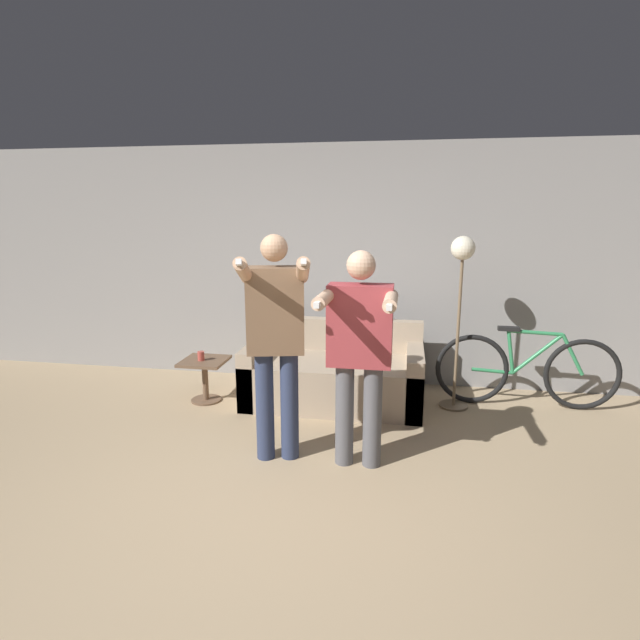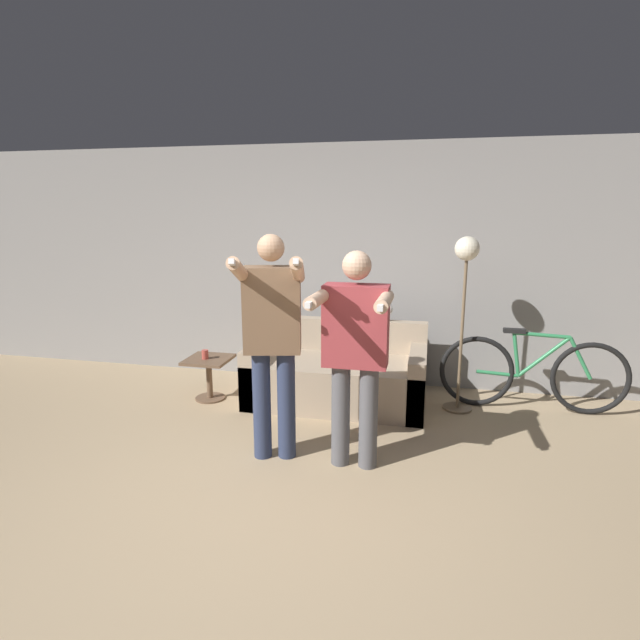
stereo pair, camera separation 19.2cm
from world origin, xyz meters
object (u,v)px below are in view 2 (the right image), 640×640
couch (337,376)px  side_table (209,370)px  bicycle (532,373)px  person_right (355,346)px  cup (205,354)px  floor_lamp (465,275)px  person_left (272,333)px  cat (376,313)px

couch → side_table: size_ratio=4.00×
bicycle → person_right: bearing=-136.2°
side_table → bicycle: bicycle is taller
side_table → couch: bearing=9.4°
couch → cup: size_ratio=18.85×
floor_lamp → cup: (-2.50, -0.30, -0.83)m
person_left → cat: 1.72m
person_right → cat: 1.61m
cup → couch: bearing=10.4°
side_table → cat: bearing=18.8°
cat → bicycle: 1.61m
cat → floor_lamp: size_ratio=0.25×
couch → floor_lamp: bearing=2.8°
person_left → floor_lamp: bearing=29.2°
person_right → cup: person_right is taller
person_left → bicycle: bearing=21.3°
side_table → person_right: bearing=-32.3°
person_right → floor_lamp: size_ratio=0.97×
floor_lamp → side_table: (-2.48, -0.27, -1.00)m
couch → cat: bearing=45.2°
floor_lamp → cup: 2.65m
floor_lamp → bicycle: bearing=11.2°
cat → side_table: (-1.64, -0.56, -0.55)m
person_right → side_table: size_ratio=3.74×
cat → cup: bearing=-160.5°
couch → floor_lamp: size_ratio=1.04×
floor_lamp → bicycle: floor_lamp is taller
person_left → cup: person_left is taller
person_left → cat: person_left is taller
couch → floor_lamp: 1.58m
bicycle → person_left: bearing=-145.9°
side_table → cup: 0.17m
couch → person_left: size_ratio=1.00×
person_right → couch: bearing=105.9°
person_left → bicycle: 2.66m
person_left → cat: bearing=56.3°
side_table → bicycle: size_ratio=0.25×
person_left → floor_lamp: person_left is taller
couch → person_right: 1.47m
person_right → cup: (-1.67, 1.02, -0.47)m
couch → bicycle: bearing=5.9°
floor_lamp → cat: bearing=161.1°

